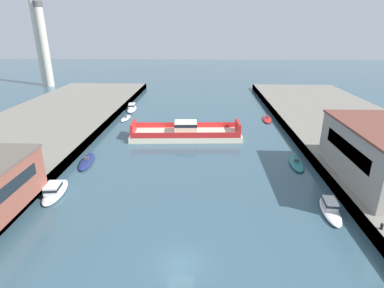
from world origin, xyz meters
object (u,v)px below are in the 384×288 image
at_px(chain_ferry, 186,133).
at_px(moored_boat_far_left, 54,190).
at_px(moored_boat_near_left, 126,118).
at_px(moored_boat_far_right, 330,208).
at_px(moored_boat_mid_left, 296,163).
at_px(smokestack_distant_b, 38,29).
at_px(moored_boat_upstream_a, 132,108).
at_px(smokestack_distant_a, 44,42).
at_px(moored_boat_near_right, 267,119).
at_px(moored_boat_mid_right, 87,161).

bearing_deg(chain_ferry, moored_boat_far_left, -124.39).
relative_size(chain_ferry, moored_boat_near_left, 3.84).
height_order(chain_ferry, moored_boat_far_right, chain_ferry).
height_order(moored_boat_mid_left, smokestack_distant_b, smokestack_distant_b).
relative_size(chain_ferry, moored_boat_mid_left, 3.14).
relative_size(chain_ferry, smokestack_distant_b, 0.58).
height_order(moored_boat_upstream_a, smokestack_distant_a, smokestack_distant_a).
bearing_deg(moored_boat_near_right, smokestack_distant_a, 149.51).
distance_m(moored_boat_near_left, moored_boat_mid_right, 25.87).
relative_size(moored_boat_near_right, moored_boat_mid_left, 1.02).
bearing_deg(moored_boat_near_left, smokestack_distant_b, 132.52).
xyz_separation_m(moored_boat_near_left, moored_boat_far_right, (34.14, -38.97, 0.36)).
xyz_separation_m(moored_boat_mid_left, moored_boat_mid_right, (-34.08, -0.76, 0.03)).
bearing_deg(moored_boat_mid_left, moored_boat_upstream_a, 135.29).
bearing_deg(moored_boat_upstream_a, moored_boat_far_left, -90.14).
distance_m(moored_boat_mid_left, moored_boat_far_right, 13.87).
distance_m(chain_ferry, moored_boat_upstream_a, 26.99).
bearing_deg(moored_boat_near_left, moored_boat_near_right, 1.11).
xyz_separation_m(moored_boat_near_left, smokestack_distant_a, (-39.52, 44.00, 15.58)).
relative_size(moored_boat_far_left, smokestack_distant_b, 0.19).
xyz_separation_m(moored_boat_near_left, moored_boat_mid_right, (-0.09, -25.87, 0.07)).
bearing_deg(moored_boat_mid_left, moored_boat_far_right, -89.37).
bearing_deg(chain_ferry, smokestack_distant_a, 134.01).
bearing_deg(smokestack_distant_a, moored_boat_upstream_a, -41.86).
bearing_deg(moored_boat_far_right, chain_ferry, 125.68).
bearing_deg(moored_boat_far_left, moored_boat_near_right, 46.69).
height_order(moored_boat_near_right, moored_boat_upstream_a, moored_boat_upstream_a).
bearing_deg(smokestack_distant_b, moored_boat_far_right, -48.07).
relative_size(moored_boat_near_right, moored_boat_far_right, 1.08).
bearing_deg(moored_boat_far_right, moored_boat_near_left, 131.22).
bearing_deg(smokestack_distant_b, moored_boat_near_left, -47.48).
bearing_deg(moored_boat_far_right, smokestack_distant_a, 131.60).
relative_size(moored_boat_near_left, moored_boat_mid_right, 0.79).
bearing_deg(moored_boat_mid_right, moored_boat_near_right, 37.82).
height_order(moored_boat_near_left, moored_boat_upstream_a, moored_boat_upstream_a).
height_order(moored_boat_near_right, moored_boat_mid_left, moored_boat_mid_left).
height_order(moored_boat_mid_right, moored_boat_far_right, moored_boat_far_right).
bearing_deg(moored_boat_far_right, moored_boat_near_right, 90.07).
bearing_deg(moored_boat_far_right, moored_boat_far_left, 175.33).
bearing_deg(smokestack_distant_b, moored_boat_upstream_a, -41.45).
height_order(moored_boat_near_left, smokestack_distant_b, smokestack_distant_b).
distance_m(moored_boat_upstream_a, smokestack_distant_b, 58.09).
distance_m(moored_boat_mid_right, moored_boat_far_left, 10.28).
bearing_deg(smokestack_distant_b, moored_boat_far_left, -63.33).
bearing_deg(moored_boat_mid_left, moored_boat_mid_right, -178.71).
distance_m(moored_boat_mid_right, smokestack_distant_b, 84.64).
bearing_deg(moored_boat_upstream_a, moored_boat_mid_right, -89.34).
bearing_deg(smokestack_distant_b, chain_ferry, -45.60).
bearing_deg(moored_boat_far_right, moored_boat_upstream_a, 125.81).
distance_m(moored_boat_upstream_a, smokestack_distant_a, 54.56).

